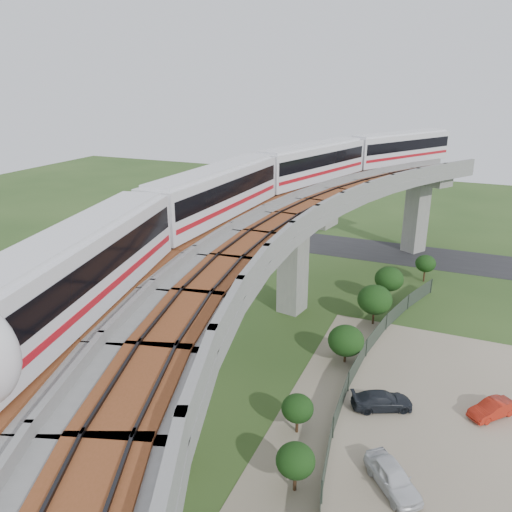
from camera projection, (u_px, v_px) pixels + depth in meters
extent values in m
plane|color=#29461C|center=(234.00, 365.00, 36.66)|extent=(160.00, 160.00, 0.00)
cube|color=gray|center=(431.00, 431.00, 29.79)|extent=(18.00, 26.00, 0.04)
cube|color=#232326|center=(336.00, 246.00, 62.68)|extent=(60.00, 8.00, 0.03)
cube|color=#99968E|center=(416.00, 217.00, 59.49)|extent=(2.86, 2.93, 8.40)
cube|color=#99968E|center=(421.00, 177.00, 57.87)|extent=(7.21, 5.74, 1.20)
cube|color=#99968E|center=(293.00, 267.00, 43.95)|extent=(2.35, 2.51, 8.40)
cube|color=#99968E|center=(294.00, 214.00, 42.33)|extent=(7.31, 3.58, 1.20)
cube|color=#99968E|center=(163.00, 399.00, 25.88)|extent=(2.35, 2.51, 8.40)
cube|color=#99968E|center=(157.00, 315.00, 24.26)|extent=(7.31, 3.58, 1.20)
cube|color=gray|center=(389.00, 175.00, 54.05)|extent=(16.42, 20.91, 0.80)
cube|color=gray|center=(357.00, 162.00, 56.80)|extent=(8.66, 17.08, 1.00)
cube|color=gray|center=(425.00, 172.00, 50.68)|extent=(8.66, 17.08, 1.00)
cube|color=brown|center=(372.00, 168.00, 55.46)|extent=(10.68, 18.08, 0.12)
cube|color=black|center=(372.00, 167.00, 55.42)|extent=(9.69, 17.59, 0.12)
cube|color=brown|center=(407.00, 173.00, 52.32)|extent=(10.68, 18.08, 0.12)
cube|color=black|center=(407.00, 172.00, 52.28)|extent=(9.69, 17.59, 0.12)
cube|color=gray|center=(287.00, 206.00, 40.95)|extent=(11.77, 20.03, 0.80)
cube|color=gray|center=(243.00, 189.00, 42.78)|extent=(3.22, 18.71, 1.00)
cube|color=gray|center=(336.00, 201.00, 38.53)|extent=(3.22, 18.71, 1.00)
cube|color=brown|center=(264.00, 197.00, 41.89)|extent=(5.44, 19.05, 0.12)
cube|color=black|center=(264.00, 196.00, 41.85)|extent=(4.35, 18.88, 0.12)
cube|color=brown|center=(312.00, 204.00, 39.71)|extent=(5.44, 19.05, 0.12)
cube|color=black|center=(312.00, 202.00, 39.67)|extent=(4.35, 18.88, 0.12)
cube|color=gray|center=(166.00, 286.00, 25.12)|extent=(11.77, 20.03, 0.80)
cube|color=gray|center=(88.00, 262.00, 25.81)|extent=(3.22, 18.71, 1.00)
cube|color=gray|center=(248.00, 278.00, 23.83)|extent=(3.22, 18.71, 1.00)
cube|color=brown|center=(126.00, 274.00, 25.47)|extent=(5.44, 19.05, 0.12)
cube|color=black|center=(125.00, 272.00, 25.43)|extent=(4.35, 18.88, 0.12)
cube|color=brown|center=(207.00, 282.00, 24.46)|extent=(5.44, 19.05, 0.12)
cube|color=black|center=(207.00, 280.00, 24.42)|extent=(4.35, 18.88, 0.12)
cube|color=silver|center=(79.00, 269.00, 21.16)|extent=(5.87, 15.23, 3.20)
cube|color=silver|center=(74.00, 231.00, 20.59)|extent=(5.18, 14.38, 0.22)
cube|color=black|center=(78.00, 259.00, 21.01)|extent=(5.80, 14.66, 1.15)
cube|color=red|center=(81.00, 286.00, 21.41)|extent=(5.80, 14.66, 0.30)
cube|color=black|center=(83.00, 301.00, 21.65)|extent=(4.61, 12.86, 0.28)
cube|color=silver|center=(216.00, 193.00, 35.13)|extent=(3.20, 15.08, 3.20)
cube|color=silver|center=(215.00, 169.00, 34.55)|extent=(2.63, 14.31, 0.22)
cube|color=black|center=(216.00, 187.00, 34.97)|extent=(3.24, 14.48, 1.15)
cube|color=red|center=(216.00, 204.00, 35.38)|extent=(3.24, 14.48, 0.30)
cube|color=black|center=(217.00, 213.00, 35.62)|extent=(2.32, 12.81, 0.28)
cube|color=silver|center=(313.00, 163.00, 47.55)|extent=(6.80, 15.16, 3.20)
cube|color=silver|center=(313.00, 145.00, 46.98)|extent=(6.07, 14.28, 0.22)
cube|color=black|center=(313.00, 158.00, 47.40)|extent=(6.68, 14.60, 1.15)
cube|color=red|center=(312.00, 171.00, 47.80)|extent=(6.68, 14.60, 0.30)
cube|color=black|center=(312.00, 178.00, 48.04)|extent=(5.40, 12.77, 0.28)
cube|color=silver|center=(400.00, 148.00, 57.66)|extent=(9.97, 14.28, 3.20)
cube|color=silver|center=(401.00, 133.00, 57.09)|extent=(9.12, 13.36, 0.22)
cube|color=black|center=(400.00, 144.00, 57.51)|extent=(9.71, 13.80, 1.15)
cube|color=red|center=(399.00, 155.00, 57.92)|extent=(9.71, 13.80, 0.30)
cube|color=black|center=(399.00, 161.00, 58.16)|extent=(8.13, 11.94, 0.28)
cylinder|color=#2D382D|center=(432.00, 286.00, 48.66)|extent=(0.08, 0.08, 1.50)
cube|color=#2D382D|center=(420.00, 293.00, 46.97)|extent=(1.69, 4.77, 1.40)
cylinder|color=#2D382D|center=(408.00, 302.00, 45.21)|extent=(0.08, 0.08, 1.50)
cube|color=#2D382D|center=(397.00, 311.00, 43.37)|extent=(1.23, 4.91, 1.40)
cylinder|color=#2D382D|center=(387.00, 322.00, 41.47)|extent=(0.08, 0.08, 1.50)
cube|color=#2D382D|center=(377.00, 334.00, 39.51)|extent=(0.75, 4.99, 1.40)
cylinder|color=#2D382D|center=(367.00, 348.00, 37.49)|extent=(0.08, 0.08, 1.50)
cube|color=#2D382D|center=(357.00, 364.00, 35.42)|extent=(0.27, 5.04, 1.40)
cylinder|color=#2D382D|center=(349.00, 382.00, 33.30)|extent=(0.08, 0.08, 1.50)
cube|color=#2D382D|center=(341.00, 403.00, 31.13)|extent=(0.27, 5.04, 1.40)
cylinder|color=#2D382D|center=(333.00, 428.00, 28.93)|extent=(0.08, 0.08, 1.50)
cube|color=#2D382D|center=(327.00, 457.00, 26.69)|extent=(0.75, 4.99, 1.40)
cylinder|color=#2D382D|center=(322.00, 492.00, 24.43)|extent=(0.08, 0.08, 1.50)
cylinder|color=#382314|center=(424.00, 275.00, 51.52)|extent=(0.18, 0.18, 1.35)
ellipsoid|color=black|center=(426.00, 263.00, 51.09)|extent=(2.06, 2.06, 1.75)
cylinder|color=#382314|center=(388.00, 295.00, 46.30)|extent=(0.18, 0.18, 1.72)
ellipsoid|color=black|center=(389.00, 279.00, 45.75)|extent=(2.62, 2.62, 2.23)
cylinder|color=#382314|center=(373.00, 317.00, 42.49)|extent=(0.18, 0.18, 1.43)
ellipsoid|color=black|center=(375.00, 300.00, 41.96)|extent=(2.91, 2.91, 2.48)
cylinder|color=#382314|center=(345.00, 356.00, 36.86)|extent=(0.18, 0.18, 1.01)
ellipsoid|color=black|center=(346.00, 341.00, 36.42)|extent=(2.65, 2.65, 2.25)
cylinder|color=#382314|center=(297.00, 424.00, 29.51)|extent=(0.18, 0.18, 1.13)
ellipsoid|color=black|center=(298.00, 408.00, 29.12)|extent=(1.91, 1.91, 1.62)
cylinder|color=#382314|center=(295.00, 480.00, 25.30)|extent=(0.18, 0.18, 1.30)
ellipsoid|color=black|center=(296.00, 460.00, 24.87)|extent=(2.00, 2.00, 1.70)
imported|color=silver|center=(393.00, 477.00, 25.45)|extent=(3.64, 3.92, 1.30)
imported|color=#A41D0F|center=(492.00, 409.00, 30.88)|extent=(3.02, 3.13, 1.06)
imported|color=black|center=(382.00, 401.00, 31.63)|extent=(4.15, 3.09, 1.12)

